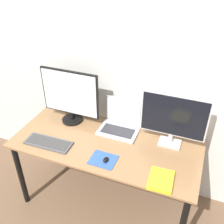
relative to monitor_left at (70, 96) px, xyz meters
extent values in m
cube|color=silver|center=(0.41, 0.23, 0.27)|extent=(7.00, 0.05, 2.50)
cube|color=olive|center=(0.41, -0.18, -0.27)|extent=(1.55, 0.69, 0.02)
cylinder|color=black|center=(-0.31, -0.47, -0.63)|extent=(0.05, 0.05, 0.70)
cylinder|color=black|center=(-0.31, 0.11, -0.63)|extent=(0.05, 0.05, 0.70)
cylinder|color=black|center=(1.13, 0.11, -0.63)|extent=(0.05, 0.05, 0.70)
cylinder|color=black|center=(0.00, 0.00, -0.25)|extent=(0.19, 0.19, 0.02)
cylinder|color=black|center=(0.00, 0.00, -0.20)|extent=(0.04, 0.04, 0.07)
cube|color=black|center=(0.00, 0.00, 0.03)|extent=(0.54, 0.02, 0.42)
cube|color=silver|center=(0.00, -0.01, 0.03)|extent=(0.51, 0.01, 0.39)
cube|color=silver|center=(0.90, 0.00, -0.25)|extent=(0.18, 0.12, 0.02)
cylinder|color=silver|center=(0.90, 0.00, -0.20)|extent=(0.04, 0.04, 0.09)
cube|color=silver|center=(0.90, 0.00, 0.01)|extent=(0.52, 0.02, 0.36)
cube|color=black|center=(0.90, -0.01, 0.01)|extent=(0.49, 0.01, 0.34)
cube|color=#ADADB2|center=(0.46, 0.00, -0.25)|extent=(0.34, 0.25, 0.02)
cube|color=#2D2D33|center=(0.46, -0.02, -0.24)|extent=(0.28, 0.14, 0.00)
cube|color=#ADADB2|center=(0.46, 0.13, -0.12)|extent=(0.34, 0.01, 0.24)
cube|color=silver|center=(0.46, 0.12, -0.12)|extent=(0.31, 0.00, 0.22)
cube|color=#4C4C51|center=(-0.02, -0.37, -0.25)|extent=(0.40, 0.16, 0.02)
cube|color=#383838|center=(-0.02, -0.37, -0.24)|extent=(0.36, 0.13, 0.00)
cube|color=#2D519E|center=(0.47, -0.38, -0.26)|extent=(0.20, 0.17, 0.00)
ellipsoid|color=black|center=(0.50, -0.39, -0.24)|extent=(0.04, 0.06, 0.03)
cube|color=yellow|center=(0.93, -0.43, -0.25)|extent=(0.18, 0.21, 0.03)
cube|color=white|center=(0.93, -0.43, -0.25)|extent=(0.17, 0.21, 0.02)
camera|label=1|loc=(1.08, -1.72, 1.13)|focal=42.00mm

